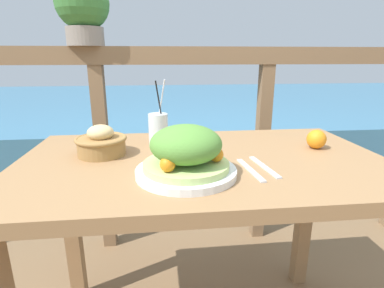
# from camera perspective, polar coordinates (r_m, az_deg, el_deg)

# --- Properties ---
(patio_table) EXTENTS (1.19, 0.70, 0.78)m
(patio_table) POSITION_cam_1_polar(r_m,az_deg,el_deg) (1.02, 2.09, -8.71)
(patio_table) COLOR #997047
(patio_table) RESTS_ON ground_plane
(railing_fence) EXTENTS (2.80, 0.08, 1.14)m
(railing_fence) POSITION_cam_1_polar(r_m,az_deg,el_deg) (1.66, -1.46, 6.45)
(railing_fence) COLOR brown
(railing_fence) RESTS_ON ground_plane
(sea_backdrop) EXTENTS (12.00, 4.00, 0.54)m
(sea_backdrop) POSITION_cam_1_polar(r_m,az_deg,el_deg) (4.21, -4.33, 5.02)
(sea_backdrop) COLOR teal
(sea_backdrop) RESTS_ON ground_plane
(salad_plate) EXTENTS (0.28, 0.28, 0.14)m
(salad_plate) POSITION_cam_1_polar(r_m,az_deg,el_deg) (0.82, -1.15, -1.94)
(salad_plate) COLOR silver
(salad_plate) RESTS_ON patio_table
(drink_glass) EXTENTS (0.07, 0.07, 0.24)m
(drink_glass) POSITION_cam_1_polar(r_m,az_deg,el_deg) (1.09, -6.43, 2.71)
(drink_glass) COLOR silver
(drink_glass) RESTS_ON patio_table
(bread_basket) EXTENTS (0.17, 0.17, 0.10)m
(bread_basket) POSITION_cam_1_polar(r_m,az_deg,el_deg) (1.04, -16.89, 0.25)
(bread_basket) COLOR olive
(bread_basket) RESTS_ON patio_table
(potted_plant) EXTENTS (0.26, 0.26, 0.33)m
(potted_plant) POSITION_cam_1_polar(r_m,az_deg,el_deg) (1.68, -20.12, 23.19)
(potted_plant) COLOR gray
(potted_plant) RESTS_ON railing_fence
(fork) EXTENTS (0.03, 0.18, 0.00)m
(fork) POSITION_cam_1_polar(r_m,az_deg,el_deg) (0.88, 11.05, -4.86)
(fork) COLOR silver
(fork) RESTS_ON patio_table
(knife) EXTENTS (0.04, 0.18, 0.00)m
(knife) POSITION_cam_1_polar(r_m,az_deg,el_deg) (0.91, 13.58, -4.24)
(knife) COLOR silver
(knife) RESTS_ON patio_table
(orange_near_basket) EXTENTS (0.07, 0.07, 0.07)m
(orange_near_basket) POSITION_cam_1_polar(r_m,az_deg,el_deg) (1.15, 22.61, 0.86)
(orange_near_basket) COLOR orange
(orange_near_basket) RESTS_ON patio_table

